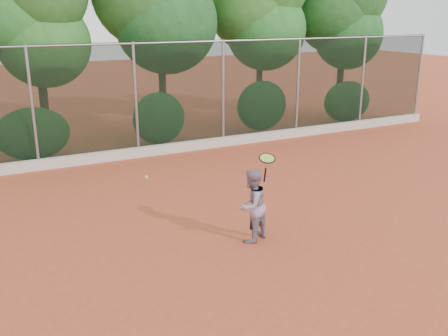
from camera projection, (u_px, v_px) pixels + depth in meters
name	position (u px, v px, depth m)	size (l,w,h in m)	color
ground	(247.00, 242.00, 9.85)	(80.00, 80.00, 0.00)	#AF4629
concrete_curb	(140.00, 152.00, 15.61)	(24.00, 0.20, 0.30)	beige
tennis_player	(252.00, 206.00, 9.70)	(0.72, 0.56, 1.47)	gray
chainlink_fence	(136.00, 97.00, 15.26)	(24.09, 0.09, 3.50)	black
foliage_backdrop	(96.00, 10.00, 15.95)	(23.70, 3.63, 7.55)	#3B2A17
tennis_racket	(267.00, 160.00, 9.46)	(0.41, 0.40, 0.58)	black
tennis_ball_in_flight	(146.00, 177.00, 8.64)	(0.06, 0.06, 0.06)	#B0C92D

